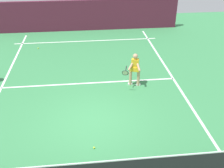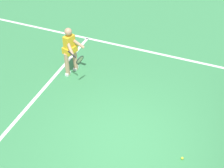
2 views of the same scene
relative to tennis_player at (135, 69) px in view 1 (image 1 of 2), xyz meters
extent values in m
plane|color=#38844C|center=(2.00, 2.48, -0.85)|extent=(28.22, 28.22, 0.00)
cube|color=#561E33|center=(2.00, -8.07, 0.19)|extent=(12.97, 0.24, 2.08)
cube|color=white|center=(2.00, -5.87, -0.84)|extent=(8.97, 0.10, 0.01)
cube|color=white|center=(2.00, -0.42, -0.84)|extent=(7.97, 0.10, 0.01)
cube|color=white|center=(-1.99, 2.48, -0.84)|extent=(0.10, 19.70, 0.01)
cube|color=white|center=(2.00, 5.45, 0.10)|extent=(8.49, 0.02, 0.04)
cylinder|color=tan|center=(-0.19, 0.02, -0.46)|extent=(0.13, 0.13, 0.78)
cylinder|color=tan|center=(0.16, -0.08, -0.46)|extent=(0.13, 0.13, 0.78)
cube|color=white|center=(-0.19, 0.02, -0.81)|extent=(0.20, 0.10, 0.08)
cube|color=white|center=(0.16, -0.08, -0.81)|extent=(0.20, 0.10, 0.08)
cube|color=gold|center=(-0.02, -0.03, 0.19)|extent=(0.36, 0.28, 0.52)
cube|color=gold|center=(-0.02, -0.03, -0.01)|extent=(0.46, 0.38, 0.20)
sphere|color=tan|center=(-0.02, -0.03, 0.59)|extent=(0.22, 0.22, 0.22)
cylinder|color=tan|center=(-0.12, 0.16, 0.21)|extent=(0.16, 0.49, 0.37)
cylinder|color=tan|center=(0.17, 0.08, 0.21)|extent=(0.38, 0.42, 0.37)
cylinder|color=black|center=(0.43, 0.28, 0.17)|extent=(0.12, 0.29, 0.14)
torus|color=black|center=(0.51, 0.57, 0.11)|extent=(0.31, 0.19, 0.28)
cylinder|color=beige|center=(0.51, 0.57, 0.11)|extent=(0.26, 0.15, 0.23)
sphere|color=#D1E533|center=(2.03, 3.92, -0.81)|extent=(0.07, 0.07, 0.07)
sphere|color=#D1E533|center=(4.90, -4.92, -0.81)|extent=(0.07, 0.07, 0.07)
camera|label=1|loc=(2.18, 10.57, 5.39)|focal=43.51mm
camera|label=2|loc=(7.14, 4.21, 5.43)|focal=53.02mm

